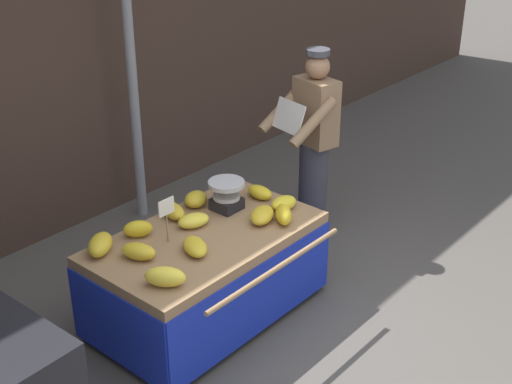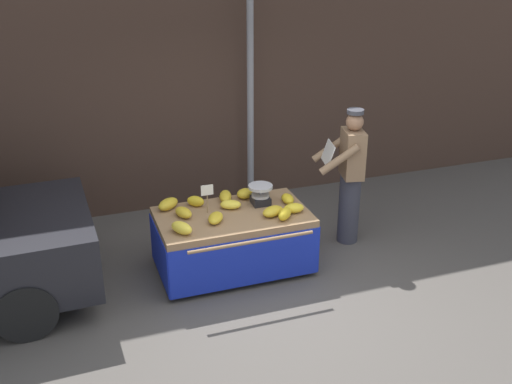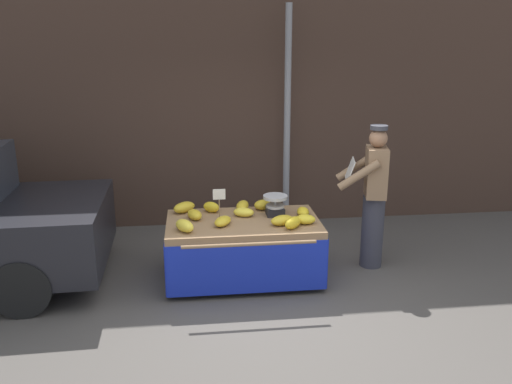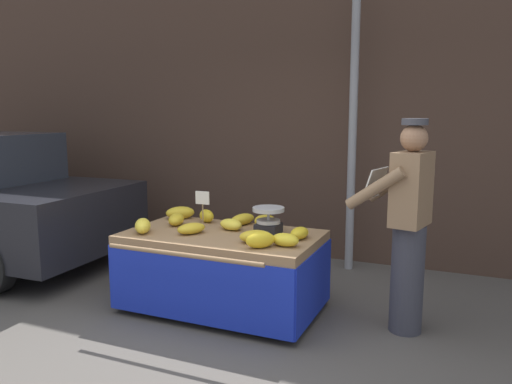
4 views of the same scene
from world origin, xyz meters
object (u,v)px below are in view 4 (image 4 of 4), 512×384
(banana_bunch_4, at_px, (143,226))
(banana_bunch_7, at_px, (180,213))
(banana_bunch_2, at_px, (191,228))
(banana_bunch_3, at_px, (243,219))
(banana_bunch_11, at_px, (266,221))
(banana_bunch_9, at_px, (207,216))
(banana_bunch_6, at_px, (256,237))
(banana_cart, at_px, (222,254))
(banana_bunch_10, at_px, (260,240))
(weighing_scale, at_px, (268,220))
(banana_bunch_1, at_px, (231,224))
(vendor_person, at_px, (408,226))
(banana_bunch_8, at_px, (285,240))
(banana_bunch_0, at_px, (299,233))
(banana_bunch_5, at_px, (176,220))
(street_pole, at_px, (353,132))
(price_sign, at_px, (202,201))

(banana_bunch_4, bearing_deg, banana_bunch_7, 90.98)
(banana_bunch_2, distance_m, banana_bunch_3, 0.57)
(banana_bunch_3, height_order, banana_bunch_11, banana_bunch_11)
(banana_bunch_3, height_order, banana_bunch_9, banana_bunch_9)
(banana_bunch_4, relative_size, banana_bunch_6, 0.99)
(banana_cart, height_order, banana_bunch_10, banana_bunch_10)
(weighing_scale, bearing_deg, banana_bunch_1, -179.15)
(banana_bunch_1, bearing_deg, vendor_person, 1.90)
(banana_bunch_8, distance_m, vendor_person, 0.97)
(banana_bunch_0, relative_size, banana_bunch_8, 1.01)
(banana_bunch_0, distance_m, banana_bunch_3, 0.73)
(banana_bunch_5, relative_size, banana_bunch_8, 1.09)
(weighing_scale, bearing_deg, street_pole, 75.39)
(banana_bunch_3, distance_m, banana_bunch_8, 0.85)
(banana_bunch_0, distance_m, banana_bunch_2, 0.95)
(banana_bunch_7, xyz_separation_m, banana_bunch_8, (1.32, -0.55, -0.01))
(banana_cart, distance_m, weighing_scale, 0.52)
(banana_cart, relative_size, banana_bunch_4, 6.47)
(banana_bunch_5, height_order, banana_bunch_8, banana_bunch_5)
(street_pole, xyz_separation_m, banana_bunch_8, (-0.11, -1.83, -0.79))
(banana_bunch_3, xyz_separation_m, banana_bunch_11, (0.24, -0.01, 0.01))
(banana_bunch_0, xyz_separation_m, banana_bunch_9, (-1.03, 0.26, 0.01))
(banana_bunch_7, relative_size, banana_bunch_9, 1.38)
(street_pole, xyz_separation_m, vendor_person, (0.78, -1.44, -0.67))
(banana_bunch_2, height_order, banana_bunch_7, banana_bunch_7)
(banana_bunch_6, xyz_separation_m, vendor_person, (1.14, 0.38, 0.12))
(banana_bunch_4, distance_m, banana_bunch_7, 0.64)
(banana_bunch_4, relative_size, banana_bunch_11, 1.29)
(banana_bunch_3, distance_m, vendor_person, 1.54)
(price_sign, height_order, banana_bunch_8, price_sign)
(street_pole, relative_size, banana_bunch_5, 12.50)
(street_pole, distance_m, banana_bunch_1, 1.85)
(banana_bunch_1, distance_m, banana_bunch_7, 0.71)
(banana_bunch_7, bearing_deg, banana_bunch_2, -49.73)
(banana_bunch_5, bearing_deg, street_pole, 49.50)
(banana_bunch_4, relative_size, banana_bunch_7, 0.94)
(banana_bunch_2, distance_m, banana_bunch_11, 0.70)
(banana_bunch_2, bearing_deg, price_sign, 95.16)
(banana_cart, height_order, banana_bunch_3, banana_bunch_3)
(banana_bunch_1, distance_m, banana_bunch_9, 0.41)
(banana_bunch_6, height_order, banana_bunch_10, banana_bunch_10)
(banana_bunch_1, bearing_deg, banana_bunch_5, -176.35)
(banana_bunch_10, distance_m, banana_bunch_11, 0.72)
(banana_bunch_3, bearing_deg, banana_bunch_2, -117.51)
(banana_cart, height_order, banana_bunch_5, banana_bunch_5)
(price_sign, distance_m, banana_bunch_3, 0.43)
(weighing_scale, xyz_separation_m, banana_bunch_0, (0.31, -0.07, -0.07))
(weighing_scale, distance_m, banana_bunch_10, 0.48)
(banana_bunch_3, relative_size, banana_bunch_7, 1.04)
(banana_bunch_4, distance_m, banana_bunch_10, 1.15)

